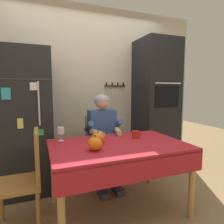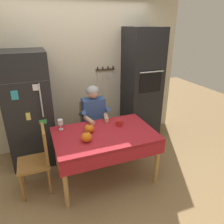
# 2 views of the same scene
# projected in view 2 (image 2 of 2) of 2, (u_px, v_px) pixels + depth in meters

# --- Properties ---
(ground_plane) EXTENTS (10.00, 10.00, 0.00)m
(ground_plane) POSITION_uv_depth(u_px,v_px,m) (107.00, 180.00, 3.13)
(ground_plane) COLOR #93754C
(ground_plane) RESTS_ON ground
(back_wall_assembly) EXTENTS (3.70, 0.13, 2.60)m
(back_wall_assembly) POSITION_uv_depth(u_px,v_px,m) (84.00, 74.00, 3.80)
(back_wall_assembly) COLOR beige
(back_wall_assembly) RESTS_ON ground
(refrigerator) EXTENTS (0.68, 0.71, 1.80)m
(refrigerator) POSITION_uv_depth(u_px,v_px,m) (29.00, 110.00, 3.29)
(refrigerator) COLOR black
(refrigerator) RESTS_ON ground
(wall_oven) EXTENTS (0.60, 0.64, 2.10)m
(wall_oven) POSITION_uv_depth(u_px,v_px,m) (141.00, 87.00, 3.92)
(wall_oven) COLOR black
(wall_oven) RESTS_ON ground
(dining_table) EXTENTS (1.40, 0.90, 0.74)m
(dining_table) POSITION_uv_depth(u_px,v_px,m) (105.00, 139.00, 2.94)
(dining_table) COLOR tan
(dining_table) RESTS_ON ground
(chair_behind_person) EXTENTS (0.40, 0.40, 0.93)m
(chair_behind_person) POSITION_uv_depth(u_px,v_px,m) (92.00, 124.00, 3.68)
(chair_behind_person) COLOR tan
(chair_behind_person) RESTS_ON ground
(seated_person) EXTENTS (0.47, 0.55, 1.25)m
(seated_person) POSITION_uv_depth(u_px,v_px,m) (95.00, 117.00, 3.43)
(seated_person) COLOR #38384C
(seated_person) RESTS_ON ground
(chair_left_side) EXTENTS (0.40, 0.40, 0.93)m
(chair_left_side) POSITION_uv_depth(u_px,v_px,m) (39.00, 157.00, 2.78)
(chair_left_side) COLOR #9E6B33
(chair_left_side) RESTS_ON ground
(coffee_mug) EXTENTS (0.12, 0.09, 0.09)m
(coffee_mug) POSITION_uv_depth(u_px,v_px,m) (119.00, 123.00, 3.11)
(coffee_mug) COLOR #B2231E
(coffee_mug) RESTS_ON dining_table
(wine_glass) EXTENTS (0.08, 0.08, 0.15)m
(wine_glass) POSITION_uv_depth(u_px,v_px,m) (60.00, 122.00, 2.98)
(wine_glass) COLOR white
(wine_glass) RESTS_ON dining_table
(pumpkin_large) EXTENTS (0.14, 0.14, 0.15)m
(pumpkin_large) POSITION_uv_depth(u_px,v_px,m) (86.00, 137.00, 2.69)
(pumpkin_large) COLOR orange
(pumpkin_large) RESTS_ON dining_table
(pumpkin_medium) EXTENTS (0.14, 0.14, 0.13)m
(pumpkin_medium) POSITION_uv_depth(u_px,v_px,m) (89.00, 128.00, 2.92)
(pumpkin_medium) COLOR orange
(pumpkin_medium) RESTS_ON dining_table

